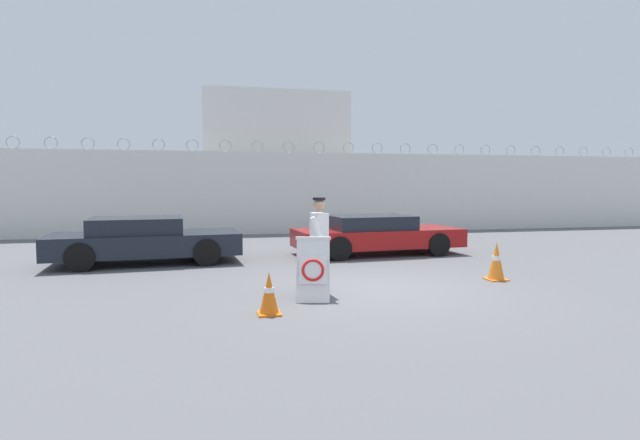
{
  "coord_description": "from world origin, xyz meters",
  "views": [
    {
      "loc": [
        -3.13,
        -8.96,
        2.01
      ],
      "look_at": [
        -0.74,
        1.9,
        1.21
      ],
      "focal_mm": 28.0,
      "sensor_mm": 36.0,
      "label": 1
    }
  ],
  "objects_px": {
    "barricade_sign": "(313,268)",
    "parked_car_front_coupe": "(145,240)",
    "traffic_cone_near": "(269,294)",
    "parked_car_rear_sedan": "(376,234)",
    "security_guard": "(319,239)",
    "traffic_cone_mid": "(496,261)"
  },
  "relations": [
    {
      "from": "security_guard",
      "to": "barricade_sign",
      "type": "bearing_deg",
      "value": -30.31
    },
    {
      "from": "traffic_cone_mid",
      "to": "parked_car_rear_sedan",
      "type": "height_order",
      "value": "parked_car_rear_sedan"
    },
    {
      "from": "traffic_cone_near",
      "to": "traffic_cone_mid",
      "type": "xyz_separation_m",
      "value": [
        4.97,
        1.75,
        0.07
      ]
    },
    {
      "from": "barricade_sign",
      "to": "parked_car_rear_sedan",
      "type": "relative_size",
      "value": 0.23
    },
    {
      "from": "security_guard",
      "to": "traffic_cone_near",
      "type": "distance_m",
      "value": 1.95
    },
    {
      "from": "traffic_cone_near",
      "to": "parked_car_front_coupe",
      "type": "relative_size",
      "value": 0.14
    },
    {
      "from": "barricade_sign",
      "to": "traffic_cone_near",
      "type": "bearing_deg",
      "value": -121.57
    },
    {
      "from": "parked_car_rear_sedan",
      "to": "barricade_sign",
      "type": "bearing_deg",
      "value": -124.23
    },
    {
      "from": "traffic_cone_mid",
      "to": "barricade_sign",
      "type": "bearing_deg",
      "value": -168.12
    },
    {
      "from": "barricade_sign",
      "to": "security_guard",
      "type": "bearing_deg",
      "value": 81.55
    },
    {
      "from": "security_guard",
      "to": "parked_car_front_coupe",
      "type": "relative_size",
      "value": 0.37
    },
    {
      "from": "barricade_sign",
      "to": "parked_car_front_coupe",
      "type": "relative_size",
      "value": 0.23
    },
    {
      "from": "security_guard",
      "to": "traffic_cone_near",
      "type": "height_order",
      "value": "security_guard"
    },
    {
      "from": "traffic_cone_near",
      "to": "parked_car_front_coupe",
      "type": "bearing_deg",
      "value": 113.8
    },
    {
      "from": "traffic_cone_mid",
      "to": "parked_car_rear_sedan",
      "type": "xyz_separation_m",
      "value": [
        -1.21,
        4.22,
        0.18
      ]
    },
    {
      "from": "traffic_cone_near",
      "to": "barricade_sign",
      "type": "bearing_deg",
      "value": 45.33
    },
    {
      "from": "traffic_cone_mid",
      "to": "parked_car_front_coupe",
      "type": "xyz_separation_m",
      "value": [
        -7.47,
        3.93,
        0.2
      ]
    },
    {
      "from": "security_guard",
      "to": "traffic_cone_mid",
      "type": "height_order",
      "value": "security_guard"
    },
    {
      "from": "traffic_cone_near",
      "to": "traffic_cone_mid",
      "type": "relative_size",
      "value": 0.82
    },
    {
      "from": "traffic_cone_near",
      "to": "traffic_cone_mid",
      "type": "height_order",
      "value": "traffic_cone_mid"
    },
    {
      "from": "parked_car_rear_sedan",
      "to": "traffic_cone_near",
      "type": "bearing_deg",
      "value": -126.87
    },
    {
      "from": "traffic_cone_near",
      "to": "parked_car_front_coupe",
      "type": "height_order",
      "value": "parked_car_front_coupe"
    }
  ]
}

